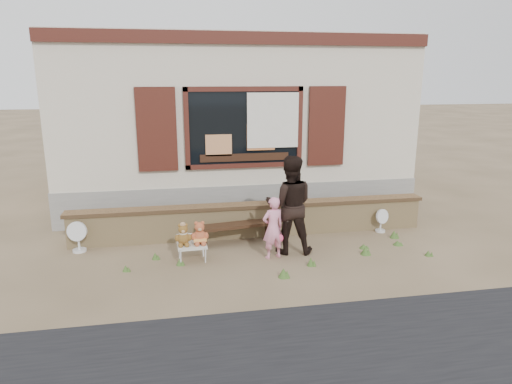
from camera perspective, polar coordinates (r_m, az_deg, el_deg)
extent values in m
plane|color=brown|center=(8.28, 0.76, -7.74)|extent=(80.00, 80.00, 0.00)
cube|color=#BAB097|center=(12.14, -3.39, 10.94)|extent=(8.00, 5.00, 3.20)
cube|color=gray|center=(12.42, -3.25, 1.69)|extent=(8.04, 5.04, 0.80)
cube|color=black|center=(9.67, -1.48, 8.03)|extent=(2.30, 0.04, 1.50)
cube|color=#441A13|center=(9.60, -1.49, 12.77)|extent=(2.50, 0.08, 0.10)
cube|color=#441A13|center=(9.77, -1.43, 3.35)|extent=(2.50, 0.08, 0.10)
cube|color=#441A13|center=(9.54, -8.66, 7.78)|extent=(0.10, 0.08, 1.70)
cube|color=#441A13|center=(9.91, 5.48, 8.12)|extent=(0.10, 0.08, 1.70)
cube|color=#36130E|center=(9.53, -12.30, 7.61)|extent=(0.80, 0.07, 1.70)
cube|color=#36130E|center=(10.08, 8.81, 8.12)|extent=(0.80, 0.07, 1.70)
cube|color=silver|center=(9.70, 2.13, 8.93)|extent=(1.10, 0.02, 1.15)
cube|color=#441A13|center=(9.65, -1.56, 18.72)|extent=(8.00, 0.12, 0.25)
cube|color=black|center=(9.73, -1.43, 4.38)|extent=(1.90, 0.06, 0.16)
cube|color=tan|center=(9.62, -4.69, 5.85)|extent=(0.55, 0.06, 0.45)
cube|color=#E08447|center=(9.73, 0.61, 6.88)|extent=(0.60, 0.06, 0.55)
cube|color=tan|center=(9.10, -0.46, -3.66)|extent=(7.00, 0.30, 0.60)
cube|color=brown|center=(9.00, -0.46, -1.66)|extent=(7.10, 0.36, 0.07)
cube|color=black|center=(8.69, -2.40, -4.15)|extent=(1.54, 0.54, 0.06)
cube|color=black|center=(8.60, -6.63, -5.83)|extent=(0.13, 0.29, 0.32)
cube|color=black|center=(8.95, 1.68, -4.92)|extent=(0.13, 0.29, 0.32)
cube|color=beige|center=(7.97, -8.02, -6.58)|extent=(0.51, 0.46, 0.04)
cylinder|color=silver|center=(7.84, -9.39, -8.20)|extent=(0.02, 0.02, 0.27)
cylinder|color=silver|center=(7.87, -6.33, -8.00)|extent=(0.02, 0.02, 0.27)
cylinder|color=silver|center=(8.19, -9.57, -7.20)|extent=(0.02, 0.02, 0.27)
cylinder|color=silver|center=(8.22, -6.64, -7.02)|extent=(0.02, 0.02, 0.27)
imported|color=pink|center=(7.93, 2.13, -4.49)|extent=(0.46, 0.36, 1.11)
imported|color=black|center=(8.12, 4.22, -1.61)|extent=(0.97, 0.82, 1.77)
cylinder|color=silver|center=(8.98, -21.18, -6.81)|extent=(0.24, 0.24, 0.04)
cylinder|color=silver|center=(8.92, -21.27, -5.88)|extent=(0.04, 0.04, 0.31)
cylinder|color=silver|center=(8.85, -21.40, -4.53)|extent=(0.37, 0.18, 0.36)
cylinder|color=silver|center=(9.75, 15.26, -4.69)|extent=(0.21, 0.21, 0.04)
cylinder|color=silver|center=(9.71, 15.31, -3.96)|extent=(0.03, 0.03, 0.26)
cylinder|color=silver|center=(9.65, 15.38, -2.91)|extent=(0.31, 0.19, 0.30)
cone|color=#406026|center=(7.36, 3.45, -10.05)|extent=(0.17, 0.17, 0.15)
cone|color=#406026|center=(8.74, 13.30, -6.62)|extent=(0.16, 0.16, 0.09)
cone|color=#406026|center=(9.08, 17.27, -6.10)|extent=(0.17, 0.17, 0.08)
cone|color=#406026|center=(8.22, -12.49, -7.81)|extent=(0.12, 0.12, 0.12)
cone|color=#406026|center=(8.73, 20.72, -7.17)|extent=(0.12, 0.12, 0.10)
cone|color=#406026|center=(8.45, 13.48, -7.17)|extent=(0.17, 0.17, 0.14)
cone|color=#406026|center=(7.82, 6.86, -8.63)|extent=(0.13, 0.13, 0.15)
cone|color=#406026|center=(7.87, -15.98, -9.14)|extent=(0.11, 0.11, 0.11)
cone|color=#406026|center=(9.43, 16.86, -5.07)|extent=(0.16, 0.16, 0.16)
cone|color=#406026|center=(7.90, -9.52, -8.62)|extent=(0.12, 0.12, 0.11)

